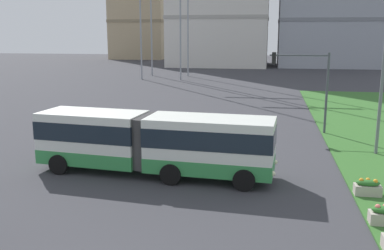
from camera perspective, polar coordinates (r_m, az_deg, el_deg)
articulated_bus at (r=21.59m, az=-5.01°, el=-2.22°), size 12.01×3.65×3.00m
flower_planter_3 at (r=20.39m, az=21.89°, el=-7.51°), size 1.10×0.56×0.74m
traffic_light_far_right at (r=31.15m, az=14.74°, el=5.98°), size 4.02×0.28×5.60m
streetlight_median at (r=26.69m, az=23.61°, el=6.60°), size 0.70×0.28×8.89m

